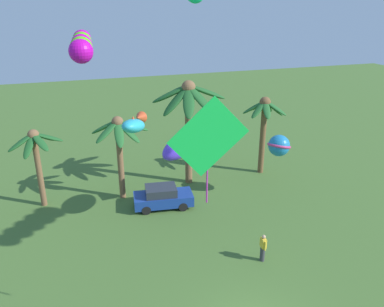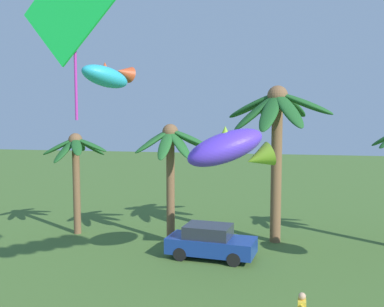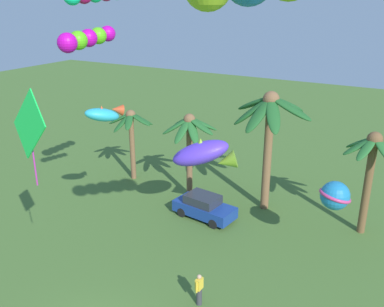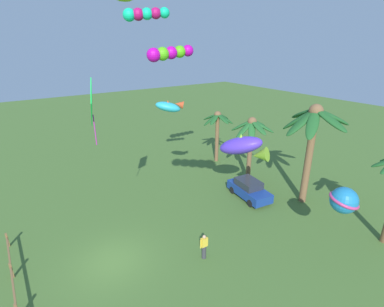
{
  "view_description": "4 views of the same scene",
  "coord_description": "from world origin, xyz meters",
  "px_view_note": "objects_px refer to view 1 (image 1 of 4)",
  "views": [
    {
      "loc": [
        -6.16,
        -10.42,
        12.91
      ],
      "look_at": [
        -0.64,
        6.4,
        5.88
      ],
      "focal_mm": 35.87,
      "sensor_mm": 36.0,
      "label": 1
    },
    {
      "loc": [
        1.94,
        -8.36,
        6.74
      ],
      "look_at": [
        -0.69,
        5.9,
        5.31
      ],
      "focal_mm": 43.53,
      "sensor_mm": 36.0,
      "label": 2
    },
    {
      "loc": [
        10.21,
        -9.34,
        13.18
      ],
      "look_at": [
        1.24,
        6.44,
        6.44
      ],
      "focal_mm": 39.82,
      "sensor_mm": 36.0,
      "label": 3
    },
    {
      "loc": [
        13.48,
        -3.73,
        11.82
      ],
      "look_at": [
        0.96,
        4.88,
        5.97
      ],
      "focal_mm": 26.85,
      "sensor_mm": 36.0,
      "label": 4
    }
  ],
  "objects_px": {
    "kite_diamond_1": "(208,139)",
    "kite_ball_6": "(279,146)",
    "spectator_0": "(263,248)",
    "palm_tree_0": "(264,117)",
    "kite_fish_4": "(186,144)",
    "palm_tree_3": "(119,136)",
    "palm_tree_2": "(188,105)",
    "kite_fish_0": "(134,124)",
    "parked_car_0": "(163,197)",
    "kite_tube_2": "(82,45)",
    "palm_tree_1": "(36,148)"
  },
  "relations": [
    {
      "from": "palm_tree_2",
      "to": "spectator_0",
      "type": "height_order",
      "value": "palm_tree_2"
    },
    {
      "from": "palm_tree_2",
      "to": "kite_diamond_1",
      "type": "bearing_deg",
      "value": -105.19
    },
    {
      "from": "spectator_0",
      "to": "palm_tree_2",
      "type": "bearing_deg",
      "value": 94.51
    },
    {
      "from": "palm_tree_0",
      "to": "kite_diamond_1",
      "type": "distance_m",
      "value": 18.04
    },
    {
      "from": "palm_tree_3",
      "to": "kite_fish_0",
      "type": "bearing_deg",
      "value": -91.71
    },
    {
      "from": "palm_tree_1",
      "to": "kite_tube_2",
      "type": "relative_size",
      "value": 1.48
    },
    {
      "from": "parked_car_0",
      "to": "palm_tree_2",
      "type": "bearing_deg",
      "value": 48.33
    },
    {
      "from": "palm_tree_0",
      "to": "palm_tree_3",
      "type": "xyz_separation_m",
      "value": [
        -11.23,
        -0.81,
        -0.04
      ]
    },
    {
      "from": "palm_tree_3",
      "to": "kite_ball_6",
      "type": "height_order",
      "value": "palm_tree_3"
    },
    {
      "from": "kite_diamond_1",
      "to": "kite_ball_6",
      "type": "bearing_deg",
      "value": 48.7
    },
    {
      "from": "palm_tree_3",
      "to": "kite_diamond_1",
      "type": "distance_m",
      "value": 14.28
    },
    {
      "from": "spectator_0",
      "to": "kite_ball_6",
      "type": "xyz_separation_m",
      "value": [
        4.27,
        6.21,
        3.06
      ]
    },
    {
      "from": "kite_ball_6",
      "to": "kite_fish_4",
      "type": "bearing_deg",
      "value": -171.84
    },
    {
      "from": "kite_tube_2",
      "to": "parked_car_0",
      "type": "bearing_deg",
      "value": 45.82
    },
    {
      "from": "kite_diamond_1",
      "to": "kite_ball_6",
      "type": "height_order",
      "value": "kite_diamond_1"
    },
    {
      "from": "palm_tree_0",
      "to": "kite_ball_6",
      "type": "xyz_separation_m",
      "value": [
        -1.02,
        -4.11,
        -0.73
      ]
    },
    {
      "from": "palm_tree_0",
      "to": "palm_tree_3",
      "type": "bearing_deg",
      "value": -175.89
    },
    {
      "from": "palm_tree_3",
      "to": "spectator_0",
      "type": "distance_m",
      "value": 11.82
    },
    {
      "from": "palm_tree_0",
      "to": "kite_fish_4",
      "type": "xyz_separation_m",
      "value": [
        -7.87,
        -5.09,
        0.54
      ]
    },
    {
      "from": "palm_tree_1",
      "to": "kite_fish_4",
      "type": "height_order",
      "value": "kite_fish_4"
    },
    {
      "from": "palm_tree_2",
      "to": "kite_tube_2",
      "type": "bearing_deg",
      "value": -133.18
    },
    {
      "from": "kite_diamond_1",
      "to": "kite_fish_4",
      "type": "relative_size",
      "value": 0.94
    },
    {
      "from": "kite_fish_0",
      "to": "kite_fish_4",
      "type": "height_order",
      "value": "kite_fish_0"
    },
    {
      "from": "palm_tree_0",
      "to": "kite_fish_4",
      "type": "height_order",
      "value": "kite_fish_4"
    },
    {
      "from": "palm_tree_2",
      "to": "palm_tree_3",
      "type": "xyz_separation_m",
      "value": [
        -5.12,
        -0.9,
        -1.5
      ]
    },
    {
      "from": "palm_tree_0",
      "to": "spectator_0",
      "type": "relative_size",
      "value": 3.91
    },
    {
      "from": "palm_tree_1",
      "to": "kite_fish_4",
      "type": "distance_m",
      "value": 9.98
    },
    {
      "from": "palm_tree_0",
      "to": "kite_tube_2",
      "type": "relative_size",
      "value": 1.71
    },
    {
      "from": "palm_tree_1",
      "to": "palm_tree_3",
      "type": "height_order",
      "value": "palm_tree_3"
    },
    {
      "from": "palm_tree_3",
      "to": "kite_fish_4",
      "type": "distance_m",
      "value": 5.48
    },
    {
      "from": "palm_tree_2",
      "to": "parked_car_0",
      "type": "distance_m",
      "value": 6.79
    },
    {
      "from": "kite_fish_0",
      "to": "palm_tree_2",
      "type": "bearing_deg",
      "value": 58.91
    },
    {
      "from": "parked_car_0",
      "to": "kite_fish_0",
      "type": "distance_m",
      "value": 9.41
    },
    {
      "from": "parked_car_0",
      "to": "kite_fish_0",
      "type": "bearing_deg",
      "value": -113.99
    },
    {
      "from": "palm_tree_1",
      "to": "parked_car_0",
      "type": "distance_m",
      "value": 8.79
    },
    {
      "from": "palm_tree_2",
      "to": "kite_fish_4",
      "type": "distance_m",
      "value": 5.55
    },
    {
      "from": "palm_tree_0",
      "to": "kite_diamond_1",
      "type": "relative_size",
      "value": 1.68
    },
    {
      "from": "palm_tree_2",
      "to": "kite_tube_2",
      "type": "relative_size",
      "value": 2.15
    },
    {
      "from": "palm_tree_0",
      "to": "parked_car_0",
      "type": "distance_m",
      "value": 10.19
    },
    {
      "from": "palm_tree_2",
      "to": "kite_fish_4",
      "type": "bearing_deg",
      "value": -108.68
    },
    {
      "from": "spectator_0",
      "to": "kite_fish_4",
      "type": "bearing_deg",
      "value": 116.25
    },
    {
      "from": "kite_fish_4",
      "to": "kite_diamond_1",
      "type": "bearing_deg",
      "value": -103.18
    },
    {
      "from": "palm_tree_3",
      "to": "kite_tube_2",
      "type": "height_order",
      "value": "kite_tube_2"
    },
    {
      "from": "palm_tree_0",
      "to": "spectator_0",
      "type": "distance_m",
      "value": 12.2
    },
    {
      "from": "kite_fish_4",
      "to": "kite_ball_6",
      "type": "distance_m",
      "value": 7.03
    },
    {
      "from": "kite_fish_0",
      "to": "kite_fish_4",
      "type": "relative_size",
      "value": 0.53
    },
    {
      "from": "palm_tree_0",
      "to": "palm_tree_2",
      "type": "height_order",
      "value": "palm_tree_2"
    },
    {
      "from": "kite_diamond_1",
      "to": "kite_ball_6",
      "type": "relative_size",
      "value": 1.64
    },
    {
      "from": "kite_diamond_1",
      "to": "kite_ball_6",
      "type": "distance_m",
      "value": 14.54
    },
    {
      "from": "kite_diamond_1",
      "to": "parked_car_0",
      "type": "bearing_deg",
      "value": 84.33
    }
  ]
}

